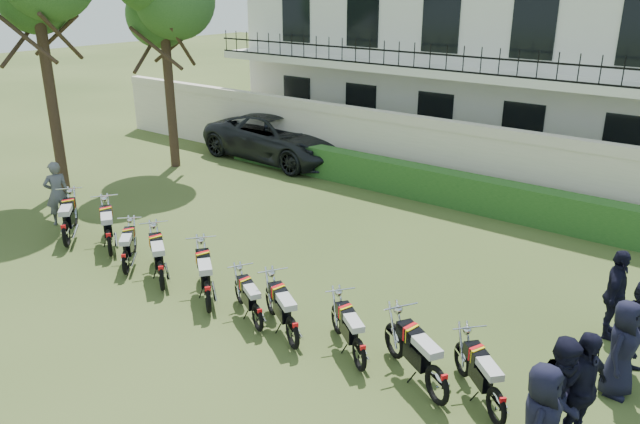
% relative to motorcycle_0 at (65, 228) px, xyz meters
% --- Properties ---
extents(ground, '(100.00, 100.00, 0.00)m').
position_rel_motorcycle_0_xyz_m(ground, '(5.45, 1.40, -0.52)').
color(ground, '#33441B').
rests_on(ground, ground).
extents(perimeter_wall, '(30.00, 0.35, 2.30)m').
position_rel_motorcycle_0_xyz_m(perimeter_wall, '(5.45, 9.40, 0.65)').
color(perimeter_wall, beige).
rests_on(perimeter_wall, ground).
extents(hedge, '(18.00, 0.60, 1.00)m').
position_rel_motorcycle_0_xyz_m(hedge, '(6.45, 8.60, -0.02)').
color(hedge, '#184519').
rests_on(hedge, ground).
extents(building, '(20.40, 9.60, 7.40)m').
position_rel_motorcycle_0_xyz_m(building, '(5.45, 15.36, 3.19)').
color(building, silver).
rests_on(building, ground).
extents(motorcycle_0, '(1.66, 1.39, 1.13)m').
position_rel_motorcycle_0_xyz_m(motorcycle_0, '(0.00, 0.00, 0.00)').
color(motorcycle_0, black).
rests_on(motorcycle_0, ground).
extents(motorcycle_1, '(1.78, 1.20, 1.12)m').
position_rel_motorcycle_0_xyz_m(motorcycle_1, '(1.30, 0.34, -0.00)').
color(motorcycle_1, black).
rests_on(motorcycle_1, ground).
extents(motorcycle_2, '(1.31, 1.29, 0.96)m').
position_rel_motorcycle_0_xyz_m(motorcycle_2, '(2.42, -0.04, -0.08)').
color(motorcycle_2, black).
rests_on(motorcycle_2, ground).
extents(motorcycle_3, '(1.72, 1.21, 1.10)m').
position_rel_motorcycle_0_xyz_m(motorcycle_3, '(3.66, -0.04, -0.02)').
color(motorcycle_3, black).
rests_on(motorcycle_3, ground).
extents(motorcycle_4, '(1.66, 1.33, 1.11)m').
position_rel_motorcycle_0_xyz_m(motorcycle_4, '(5.13, -0.08, -0.01)').
color(motorcycle_4, black).
rests_on(motorcycle_4, ground).
extents(motorcycle_5, '(1.51, 0.89, 0.92)m').
position_rel_motorcycle_0_xyz_m(motorcycle_5, '(6.39, 0.00, -0.10)').
color(motorcycle_5, black).
rests_on(motorcycle_5, ground).
extents(motorcycle_6, '(1.66, 1.06, 1.03)m').
position_rel_motorcycle_0_xyz_m(motorcycle_6, '(7.29, -0.06, -0.05)').
color(motorcycle_6, black).
rests_on(motorcycle_6, ground).
extents(motorcycle_7, '(1.49, 1.13, 0.98)m').
position_rel_motorcycle_0_xyz_m(motorcycle_7, '(8.60, 0.12, -0.07)').
color(motorcycle_7, black).
rests_on(motorcycle_7, ground).
extents(motorcycle_8, '(1.78, 1.09, 1.09)m').
position_rel_motorcycle_0_xyz_m(motorcycle_8, '(10.05, 0.12, -0.02)').
color(motorcycle_8, black).
rests_on(motorcycle_8, ground).
extents(motorcycle_9, '(1.42, 1.28, 0.99)m').
position_rel_motorcycle_0_xyz_m(motorcycle_9, '(10.97, 0.22, -0.06)').
color(motorcycle_9, black).
rests_on(motorcycle_9, ground).
extents(suv, '(6.08, 3.04, 1.65)m').
position_rel_motorcycle_0_xyz_m(suv, '(-1.14, 9.30, 0.30)').
color(suv, black).
rests_on(suv, ground).
extents(inspector, '(0.60, 0.74, 1.74)m').
position_rel_motorcycle_0_xyz_m(inspector, '(-1.63, 0.81, 0.35)').
color(inspector, slate).
rests_on(inspector, ground).
extents(officer_0, '(0.66, 0.91, 1.71)m').
position_rel_motorcycle_0_xyz_m(officer_0, '(11.78, -0.45, 0.33)').
color(officer_0, black).
rests_on(officer_0, ground).
extents(officer_1, '(0.91, 1.04, 1.81)m').
position_rel_motorcycle_0_xyz_m(officer_1, '(11.86, 0.21, 0.38)').
color(officer_1, black).
rests_on(officer_1, ground).
extents(officer_2, '(0.78, 1.16, 1.82)m').
position_rel_motorcycle_0_xyz_m(officer_2, '(12.01, 0.48, 0.39)').
color(officer_2, black).
rests_on(officer_2, ground).
extents(officer_3, '(0.61, 0.85, 1.63)m').
position_rel_motorcycle_0_xyz_m(officer_3, '(12.18, 2.12, 0.29)').
color(officer_3, black).
rests_on(officer_3, ground).
extents(officer_5, '(0.55, 1.06, 1.73)m').
position_rel_motorcycle_0_xyz_m(officer_5, '(11.65, 3.83, 0.34)').
color(officer_5, black).
rests_on(officer_5, ground).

